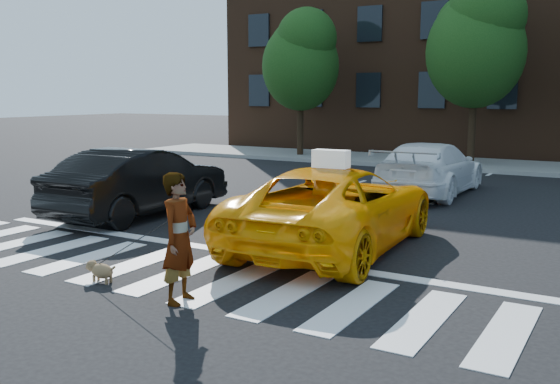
% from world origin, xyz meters
% --- Properties ---
extents(ground, '(120.00, 120.00, 0.00)m').
position_xyz_m(ground, '(0.00, 0.00, 0.00)').
color(ground, black).
rests_on(ground, ground).
extents(crosswalk, '(13.00, 2.40, 0.01)m').
position_xyz_m(crosswalk, '(0.00, 0.00, 0.01)').
color(crosswalk, silver).
rests_on(crosswalk, ground).
extents(stop_line, '(12.00, 0.30, 0.01)m').
position_xyz_m(stop_line, '(0.00, 1.60, 0.01)').
color(stop_line, silver).
rests_on(stop_line, ground).
extents(sidewalk_far, '(30.00, 4.00, 0.15)m').
position_xyz_m(sidewalk_far, '(0.00, 17.50, 0.07)').
color(sidewalk_far, slate).
rests_on(sidewalk_far, ground).
extents(building, '(26.00, 10.00, 12.00)m').
position_xyz_m(building, '(0.00, 25.00, 6.00)').
color(building, '#492B1A').
rests_on(building, ground).
extents(tree_left, '(3.39, 3.38, 6.50)m').
position_xyz_m(tree_left, '(-6.97, 17.00, 4.44)').
color(tree_left, black).
rests_on(tree_left, ground).
extents(tree_mid, '(3.69, 3.69, 7.10)m').
position_xyz_m(tree_mid, '(0.53, 17.00, 4.85)').
color(tree_mid, black).
rests_on(tree_mid, ground).
extents(taxi, '(2.83, 5.62, 1.52)m').
position_xyz_m(taxi, '(1.40, 2.84, 0.76)').
color(taxi, '#F89F05').
rests_on(taxi, ground).
extents(black_sedan, '(1.80, 4.87, 1.59)m').
position_xyz_m(black_sedan, '(-3.88, 3.35, 0.80)').
color(black_sedan, black).
rests_on(black_sedan, ground).
extents(white_suv, '(2.16, 5.17, 1.49)m').
position_xyz_m(white_suv, '(1.07, 9.84, 0.75)').
color(white_suv, white).
rests_on(white_suv, ground).
extents(woman, '(0.50, 0.70, 1.80)m').
position_xyz_m(woman, '(0.89, -1.03, 0.90)').
color(woman, '#999999').
rests_on(woman, ground).
extents(dog, '(0.57, 0.25, 0.32)m').
position_xyz_m(dog, '(-0.76, -0.93, 0.19)').
color(dog, '#95684C').
rests_on(dog, ground).
extents(taxi_sign, '(0.66, 0.32, 0.32)m').
position_xyz_m(taxi_sign, '(1.40, 2.64, 1.68)').
color(taxi_sign, white).
rests_on(taxi_sign, taxi).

